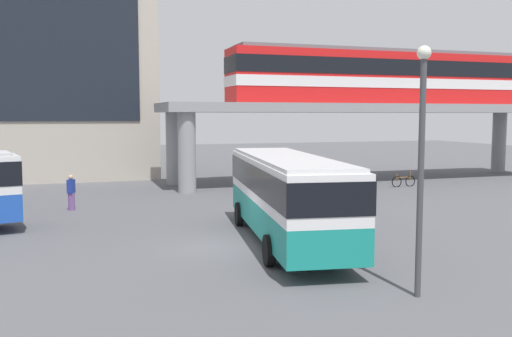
% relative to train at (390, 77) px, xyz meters
% --- Properties ---
extents(ground_plane, '(120.00, 120.00, 0.00)m').
position_rel_train_xyz_m(ground_plane, '(-16.87, -6.67, -7.46)').
color(ground_plane, '#515156').
extents(elevated_platform, '(29.45, 5.92, 5.49)m').
position_rel_train_xyz_m(elevated_platform, '(-1.75, 0.00, -2.77)').
color(elevated_platform, gray).
rests_on(elevated_platform, ground_plane).
extents(train, '(23.89, 2.96, 3.84)m').
position_rel_train_xyz_m(train, '(0.00, 0.00, 0.00)').
color(train, red).
rests_on(train, elevated_platform).
extents(bus_main, '(4.13, 11.29, 3.22)m').
position_rel_train_xyz_m(bus_main, '(-14.49, -16.71, -5.47)').
color(bus_main, teal).
rests_on(bus_main, ground_plane).
extents(bicycle_red, '(1.70, 0.69, 1.04)m').
position_rel_train_xyz_m(bicycle_red, '(-6.95, -5.89, -7.10)').
color(bicycle_red, black).
rests_on(bicycle_red, ground_plane).
extents(bicycle_orange, '(1.74, 0.53, 1.04)m').
position_rel_train_xyz_m(bicycle_orange, '(-10.68, -5.82, -7.10)').
color(bicycle_orange, black).
rests_on(bicycle_orange, ground_plane).
extents(bicycle_black, '(1.69, 0.71, 1.04)m').
position_rel_train_xyz_m(bicycle_black, '(-8.21, -4.69, -7.10)').
color(bicycle_black, black).
rests_on(bicycle_black, ground_plane).
extents(bicycle_brown, '(1.79, 0.10, 1.04)m').
position_rel_train_xyz_m(bicycle_brown, '(-1.14, -3.81, -7.10)').
color(bicycle_brown, black).
rests_on(bicycle_brown, ground_plane).
extents(pedestrian_near_building, '(0.42, 0.48, 1.77)m').
position_rel_train_xyz_m(pedestrian_near_building, '(-22.00, -6.64, -6.62)').
color(pedestrian_near_building, '#724C8C').
rests_on(pedestrian_near_building, ground_plane).
extents(lamp_post, '(0.36, 0.36, 6.45)m').
position_rel_train_xyz_m(lamp_post, '(-13.51, -23.59, -3.66)').
color(lamp_post, '#3F3F44').
rests_on(lamp_post, ground_plane).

